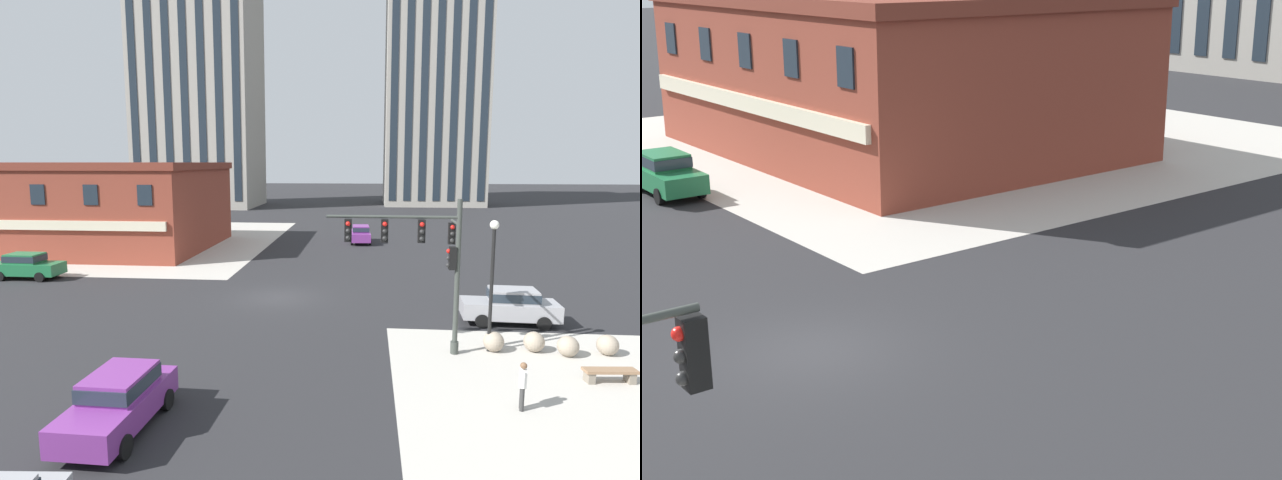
# 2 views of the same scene
# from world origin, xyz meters

# --- Properties ---
(ground_plane) EXTENTS (320.00, 320.00, 0.00)m
(ground_plane) POSITION_xyz_m (0.00, 0.00, 0.00)
(ground_plane) COLOR #262628
(sidewalk_far_corner) EXTENTS (32.00, 32.00, 0.02)m
(sidewalk_far_corner) POSITION_xyz_m (-20.00, 20.00, 0.00)
(sidewalk_far_corner) COLOR #B7B2A8
(sidewalk_far_corner) RESTS_ON ground
(car_main_northbound_near) EXTENTS (4.41, 1.92, 1.68)m
(car_main_northbound_near) POSITION_xyz_m (-17.19, 3.21, 0.92)
(car_main_northbound_near) COLOR #1E6B3D
(car_main_northbound_near) RESTS_ON ground
(storefront_block_near_corner) EXTENTS (20.91, 16.15, 7.57)m
(storefront_block_near_corner) POSITION_xyz_m (-19.25, 15.86, 3.80)
(storefront_block_near_corner) COLOR brown
(storefront_block_near_corner) RESTS_ON ground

